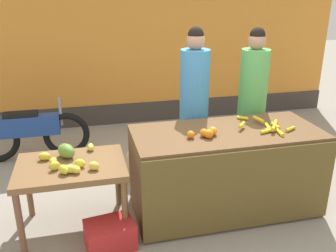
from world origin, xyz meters
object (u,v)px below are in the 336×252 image
(vendor_woman_green_shirt, at_px, (252,104))
(parked_motorcycle, at_px, (31,132))
(produce_crate, at_px, (110,235))
(vendor_woman_blue_shirt, at_px, (194,108))
(produce_sack, at_px, (137,163))

(vendor_woman_green_shirt, distance_m, parked_motorcycle, 3.03)
(parked_motorcycle, xyz_separation_m, produce_crate, (0.89, -2.18, -0.27))
(vendor_woman_blue_shirt, bearing_deg, produce_sack, 165.47)
(vendor_woman_green_shirt, xyz_separation_m, produce_sack, (-1.41, 0.17, -0.72))
(produce_sack, bearing_deg, produce_crate, -110.24)
(parked_motorcycle, bearing_deg, produce_sack, -34.79)
(vendor_woman_green_shirt, distance_m, produce_sack, 1.60)
(vendor_woman_green_shirt, relative_size, parked_motorcycle, 1.17)
(vendor_woman_blue_shirt, bearing_deg, parked_motorcycle, 151.18)
(parked_motorcycle, relative_size, produce_sack, 3.57)
(vendor_woman_blue_shirt, relative_size, produce_sack, 4.23)
(parked_motorcycle, height_order, produce_sack, parked_motorcycle)
(vendor_woman_blue_shirt, height_order, vendor_woman_green_shirt, vendor_woman_blue_shirt)
(vendor_woman_blue_shirt, bearing_deg, vendor_woman_green_shirt, 0.12)
(vendor_woman_green_shirt, height_order, produce_crate, vendor_woman_green_shirt)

